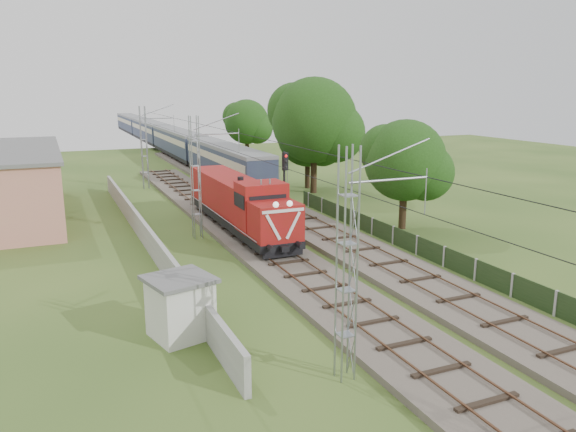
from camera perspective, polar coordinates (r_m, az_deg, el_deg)
name	(u,v)px	position (r m, az deg, el deg)	size (l,w,h in m)	color
ground	(319,290)	(27.92, 3.14, -7.52)	(140.00, 140.00, 0.00)	#304B1C
track_main	(267,250)	(33.95, -2.12, -3.43)	(4.20, 70.00, 0.45)	#6B6054
track_side	(267,203)	(47.47, -2.20, 1.33)	(4.20, 80.00, 0.45)	#6B6054
catenary	(196,177)	(36.90, -9.29, 3.90)	(3.31, 70.00, 8.00)	gray
boundary_wall	(144,232)	(36.88, -14.46, -1.59)	(0.25, 40.00, 1.50)	#9E9E99
station_building	(3,183)	(48.02, -26.99, 3.02)	(8.40, 20.40, 5.22)	tan
fence	(417,245)	(34.20, 12.98, -2.91)	(0.12, 32.00, 1.20)	black
locomotive	(239,202)	(38.30, -5.01, 1.40)	(2.78, 15.86, 4.03)	black
coach_rake	(162,135)	(89.67, -12.64, 8.00)	(2.93, 87.33, 3.38)	black
signal_post	(285,177)	(38.28, -0.33, 4.00)	(0.58, 0.47, 5.51)	black
relay_hut	(180,307)	(22.95, -10.89, -9.04)	(2.94, 2.94, 2.50)	silver
tree_a	(406,161)	(39.63, 11.90, 5.46)	(5.90, 5.62, 7.65)	#362316
tree_b	(315,121)	(52.32, 2.79, 9.59)	(8.26, 7.86, 10.70)	#362316
tree_c	(308,137)	(55.01, 2.09, 8.05)	(6.23, 5.94, 8.08)	#362316
tree_d	(247,122)	(76.99, -4.16, 9.47)	(6.29, 5.99, 8.15)	#362316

